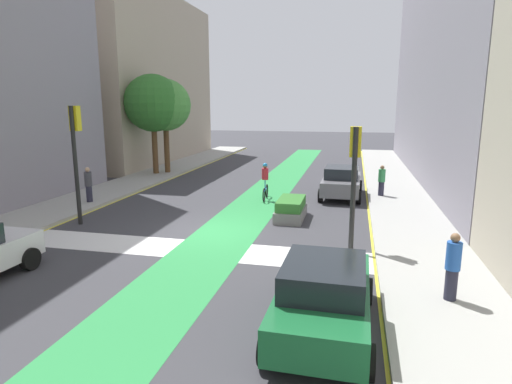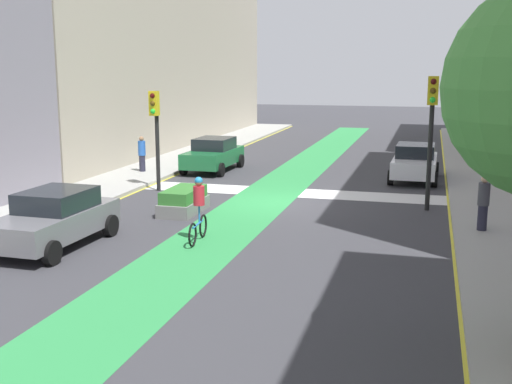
# 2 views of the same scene
# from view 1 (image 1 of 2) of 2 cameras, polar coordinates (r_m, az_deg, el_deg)

# --- Properties ---
(ground_plane) EXTENTS (120.00, 120.00, 0.00)m
(ground_plane) POSITION_cam_1_polar(r_m,az_deg,el_deg) (16.20, -6.51, -5.21)
(ground_plane) COLOR #38383D
(bike_lane_paint) EXTENTS (2.40, 60.00, 0.01)m
(bike_lane_paint) POSITION_cam_1_polar(r_m,az_deg,el_deg) (15.97, -3.85, -5.40)
(bike_lane_paint) COLOR #2D8C47
(bike_lane_paint) RESTS_ON ground_plane
(crosswalk_band) EXTENTS (12.00, 1.80, 0.01)m
(crosswalk_band) POSITION_cam_1_polar(r_m,az_deg,el_deg) (14.42, -9.15, -7.41)
(crosswalk_band) COLOR silver
(crosswalk_band) RESTS_ON ground_plane
(sidewalk_left) EXTENTS (3.00, 60.00, 0.15)m
(sidewalk_left) POSITION_cam_1_polar(r_m,az_deg,el_deg) (19.90, -27.40, -3.06)
(sidewalk_left) COLOR #9E9E99
(sidewalk_left) RESTS_ON ground_plane
(curb_stripe_left) EXTENTS (0.16, 60.00, 0.01)m
(curb_stripe_left) POSITION_cam_1_polar(r_m,az_deg,el_deg) (19.00, -23.90, -3.62)
(curb_stripe_left) COLOR yellow
(curb_stripe_left) RESTS_ON ground_plane
(sidewalk_right) EXTENTS (3.00, 60.00, 0.15)m
(sidewalk_right) POSITION_cam_1_polar(r_m,az_deg,el_deg) (15.49, 20.86, -6.42)
(sidewalk_right) COLOR #9E9E99
(sidewalk_right) RESTS_ON ground_plane
(curb_stripe_right) EXTENTS (0.16, 60.00, 0.01)m
(curb_stripe_right) POSITION_cam_1_polar(r_m,az_deg,el_deg) (15.36, 15.27, -6.48)
(curb_stripe_right) COLOR yellow
(curb_stripe_right) RESTS_ON ground_plane
(traffic_signal_near_right) EXTENTS (0.35, 0.52, 3.97)m
(traffic_signal_near_right) POSITION_cam_1_polar(r_m,az_deg,el_deg) (13.87, 12.91, 3.57)
(traffic_signal_near_right) COLOR black
(traffic_signal_near_right) RESTS_ON ground_plane
(traffic_signal_near_left) EXTENTS (0.35, 0.52, 4.60)m
(traffic_signal_near_left) POSITION_cam_1_polar(r_m,az_deg,el_deg) (17.99, -22.77, 6.06)
(traffic_signal_near_left) COLOR black
(traffic_signal_near_left) RESTS_ON ground_plane
(car_green_right_near) EXTENTS (2.09, 4.23, 1.57)m
(car_green_right_near) POSITION_cam_1_polar(r_m,az_deg,el_deg) (9.19, 8.98, -13.38)
(car_green_right_near) COLOR #196033
(car_green_right_near) RESTS_ON ground_plane
(car_grey_right_far) EXTENTS (2.11, 4.25, 1.57)m
(car_grey_right_far) POSITION_cam_1_polar(r_m,az_deg,el_deg) (22.27, 11.26, 1.38)
(car_grey_right_far) COLOR slate
(car_grey_right_far) RESTS_ON ground_plane
(cyclist_in_lane) EXTENTS (0.32, 1.73, 1.86)m
(cyclist_in_lane) POSITION_cam_1_polar(r_m,az_deg,el_deg) (21.11, 1.23, 1.51)
(cyclist_in_lane) COLOR black
(cyclist_in_lane) RESTS_ON ground_plane
(pedestrian_sidewalk_right_a) EXTENTS (0.34, 0.34, 1.53)m
(pedestrian_sidewalk_right_a) POSITION_cam_1_polar(r_m,az_deg,el_deg) (22.37, 16.29, 1.49)
(pedestrian_sidewalk_right_a) COLOR #262638
(pedestrian_sidewalk_right_a) RESTS_ON sidewalk_right
(pedestrian_sidewalk_left_a) EXTENTS (0.34, 0.34, 1.64)m
(pedestrian_sidewalk_left_a) POSITION_cam_1_polar(r_m,az_deg,el_deg) (21.56, -21.29, 0.96)
(pedestrian_sidewalk_left_a) COLOR #262638
(pedestrian_sidewalk_left_a) RESTS_ON sidewalk_left
(pedestrian_sidewalk_right_b) EXTENTS (0.34, 0.34, 1.62)m
(pedestrian_sidewalk_right_b) POSITION_cam_1_polar(r_m,az_deg,el_deg) (11.10, 24.59, -8.93)
(pedestrian_sidewalk_right_b) COLOR #262638
(pedestrian_sidewalk_right_b) RESTS_ON sidewalk_right
(street_tree_near) EXTENTS (3.38, 3.38, 6.14)m
(street_tree_near) POSITION_cam_1_polar(r_m,az_deg,el_deg) (29.36, -11.96, 11.15)
(street_tree_near) COLOR brown
(street_tree_near) RESTS_ON sidewalk_left
(street_tree_far) EXTENTS (3.68, 3.68, 6.40)m
(street_tree_far) POSITION_cam_1_polar(r_m,az_deg,el_deg) (29.03, -13.50, 11.33)
(street_tree_far) COLOR brown
(street_tree_far) RESTS_ON sidewalk_left
(median_planter) EXTENTS (1.11, 2.25, 0.85)m
(median_planter) POSITION_cam_1_polar(r_m,az_deg,el_deg) (17.81, 4.63, -2.29)
(median_planter) COLOR slate
(median_planter) RESTS_ON ground_plane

